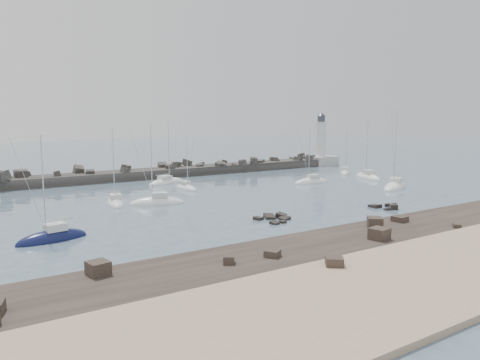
% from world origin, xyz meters
% --- Properties ---
extents(ground, '(400.00, 400.00, 0.00)m').
position_xyz_m(ground, '(0.00, 0.00, 0.00)').
color(ground, '#4A6174').
rests_on(ground, ground).
extents(sand_strip, '(140.00, 14.00, 1.00)m').
position_xyz_m(sand_strip, '(0.00, -32.00, 0.00)').
color(sand_strip, tan).
rests_on(sand_strip, ground).
extents(rock_shelf, '(140.00, 12.00, 1.91)m').
position_xyz_m(rock_shelf, '(-0.23, -21.99, 0.02)').
color(rock_shelf, '#2B221E').
rests_on(rock_shelf, ground).
extents(rock_cluster_near, '(4.51, 4.42, 1.27)m').
position_xyz_m(rock_cluster_near, '(-3.56, -8.19, 0.06)').
color(rock_cluster_near, black).
rests_on(rock_cluster_near, ground).
extents(rock_cluster_far, '(3.38, 3.98, 1.42)m').
position_xyz_m(rock_cluster_far, '(13.88, -10.99, 0.06)').
color(rock_cluster_far, black).
rests_on(rock_cluster_far, ground).
extents(breakwater, '(115.00, 7.68, 5.17)m').
position_xyz_m(breakwater, '(-7.45, 37.99, 0.31)').
color(breakwater, '#2C2A27').
rests_on(breakwater, ground).
extents(lighthouse, '(7.00, 7.00, 14.60)m').
position_xyz_m(lighthouse, '(47.00, 38.00, 3.09)').
color(lighthouse, '#ABABA6').
rests_on(lighthouse, ground).
extents(sailboat_2, '(7.77, 3.51, 12.17)m').
position_xyz_m(sailboat_2, '(-29.31, -3.46, 0.16)').
color(sailboat_2, '#0F143F').
rests_on(sailboat_2, ground).
extents(sailboat_3, '(3.98, 7.95, 12.11)m').
position_xyz_m(sailboat_3, '(-17.08, 13.01, 0.14)').
color(sailboat_3, white).
rests_on(sailboat_3, ground).
extents(sailboat_4, '(9.03, 5.24, 13.55)m').
position_xyz_m(sailboat_4, '(-1.87, 28.42, 0.13)').
color(sailboat_4, white).
rests_on(sailboat_4, ground).
extents(sailboat_5, '(8.42, 5.10, 12.93)m').
position_xyz_m(sailboat_5, '(-11.96, 9.49, 0.15)').
color(sailboat_5, white).
rests_on(sailboat_5, ground).
extents(sailboat_6, '(2.28, 6.59, 10.44)m').
position_xyz_m(sailboat_6, '(-1.89, 20.03, 0.13)').
color(sailboat_6, white).
rests_on(sailboat_6, ground).
extents(sailboat_7, '(7.67, 3.18, 11.98)m').
position_xyz_m(sailboat_7, '(21.80, 13.30, 0.15)').
color(sailboat_7, white).
rests_on(sailboat_7, ground).
extents(sailboat_8, '(5.20, 9.08, 13.83)m').
position_xyz_m(sailboat_8, '(36.45, 12.18, 0.15)').
color(sailboat_8, white).
rests_on(sailboat_8, ground).
extents(sailboat_9, '(9.93, 6.67, 15.16)m').
position_xyz_m(sailboat_9, '(30.21, 0.28, 0.15)').
color(sailboat_9, white).
rests_on(sailboat_9, ground).
extents(sailboat_10, '(6.20, 5.79, 10.51)m').
position_xyz_m(sailboat_10, '(38.45, 20.52, 0.14)').
color(sailboat_10, white).
rests_on(sailboat_10, ground).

